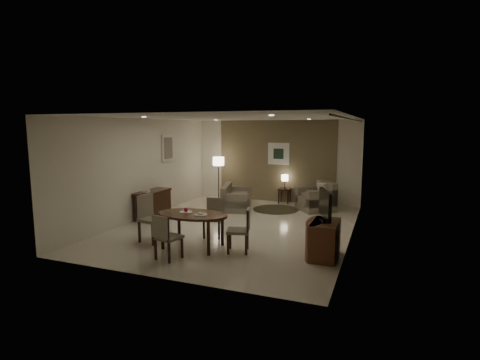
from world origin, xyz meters
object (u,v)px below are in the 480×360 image
at_px(chair_far, 213,218).
at_px(chair_left, 153,219).
at_px(chair_near, 169,237).
at_px(side_table, 285,196).
at_px(chair_right, 238,230).
at_px(tv_cabinet, 325,240).
at_px(console_desk, 153,204).
at_px(armchair, 316,196).
at_px(dining_table, 193,230).
at_px(sofa, 237,196).
at_px(floor_lamp, 219,179).

xyz_separation_m(chair_far, chair_left, (-1.08, -0.79, 0.07)).
height_order(chair_near, chair_far, chair_near).
bearing_deg(side_table, chair_right, -85.97).
bearing_deg(tv_cabinet, console_desk, 162.95).
xyz_separation_m(armchair, side_table, (-1.14, 0.73, -0.18)).
height_order(dining_table, chair_left, chair_left).
xyz_separation_m(chair_left, sofa, (0.44, 3.79, -0.14)).
bearing_deg(armchair, side_table, -160.27).
bearing_deg(chair_left, dining_table, -80.33).
bearing_deg(console_desk, dining_table, -39.70).
height_order(armchair, floor_lamp, floor_lamp).
height_order(tv_cabinet, sofa, sofa).
bearing_deg(console_desk, armchair, 32.23).
distance_m(chair_far, floor_lamp, 4.27).
bearing_deg(chair_left, sofa, 4.75).
relative_size(armchair, floor_lamp, 0.65).
bearing_deg(chair_right, chair_left, -104.78).
height_order(console_desk, side_table, console_desk).
relative_size(dining_table, floor_lamp, 1.02).
relative_size(console_desk, floor_lamp, 0.81).
xyz_separation_m(side_table, floor_lamp, (-2.20, -0.37, 0.50)).
height_order(chair_left, chair_right, chair_left).
xyz_separation_m(chair_near, chair_far, (0.17, 1.61, -0.00)).
xyz_separation_m(tv_cabinet, chair_right, (-1.67, -0.30, 0.09)).
distance_m(dining_table, chair_far, 0.83).
relative_size(console_desk, chair_left, 1.18).
xyz_separation_m(chair_right, sofa, (-1.53, 3.76, -0.08)).
bearing_deg(sofa, armchair, -92.04).
bearing_deg(armchair, chair_far, -62.88).
bearing_deg(chair_near, dining_table, -84.13).
xyz_separation_m(tv_cabinet, dining_table, (-2.64, -0.36, 0.01)).
height_order(chair_far, chair_left, chair_left).
relative_size(console_desk, chair_right, 1.35).
relative_size(armchair, side_table, 1.97).
distance_m(chair_right, sofa, 4.06).
height_order(tv_cabinet, chair_near, chair_near).
distance_m(dining_table, armchair, 4.73).
bearing_deg(chair_far, dining_table, -106.63).
height_order(chair_near, floor_lamp, floor_lamp).
relative_size(tv_cabinet, floor_lamp, 0.61).
xyz_separation_m(dining_table, armchair, (1.76, 4.39, 0.07)).
relative_size(dining_table, chair_near, 1.75).
xyz_separation_m(chair_near, side_table, (0.71, 5.90, -0.19)).
xyz_separation_m(chair_left, floor_lamp, (-0.58, 4.71, 0.23)).
height_order(sofa, floor_lamp, floor_lamp).
bearing_deg(sofa, side_table, -58.13).
bearing_deg(tv_cabinet, side_table, 113.05).
bearing_deg(tv_cabinet, floor_lamp, 133.94).
height_order(tv_cabinet, floor_lamp, floor_lamp).
distance_m(sofa, floor_lamp, 1.43).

